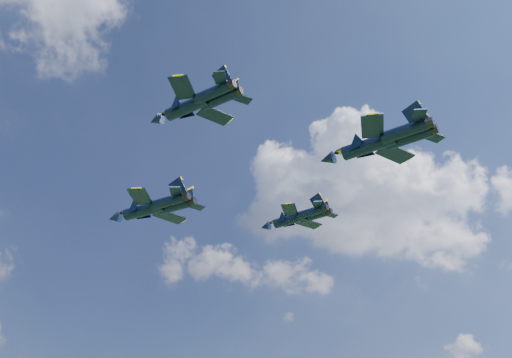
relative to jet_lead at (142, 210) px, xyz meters
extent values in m
cylinder|color=black|center=(0.22, -0.52, -0.08)|extent=(5.43, 9.46, 1.89)
cone|color=black|center=(-2.15, 5.10, -0.08)|extent=(2.71, 3.21, 1.79)
ellipsoid|color=brown|center=(-1.13, 2.67, 0.50)|extent=(2.12, 3.17, 0.86)
cube|color=black|center=(-2.45, -3.93, -0.08)|extent=(5.36, 5.35, 0.19)
cube|color=black|center=(4.53, -0.99, -0.08)|extent=(4.88, 2.81, 0.19)
cube|color=black|center=(0.69, -8.66, -0.08)|extent=(2.82, 2.95, 0.15)
cube|color=black|center=(5.73, -6.53, -0.08)|extent=(2.66, 1.80, 0.15)
cube|color=black|center=(1.81, -7.27, 1.39)|extent=(1.91, 2.61, 3.17)
cube|color=black|center=(3.95, -6.37, 1.39)|extent=(1.70, 3.11, 3.17)
cylinder|color=black|center=(-7.71, -24.38, 1.84)|extent=(3.99, 8.06, 1.59)
cone|color=black|center=(-9.31, -19.51, 1.84)|extent=(2.14, 2.65, 1.50)
ellipsoid|color=brown|center=(-8.62, -21.61, 2.33)|extent=(1.61, 2.67, 0.72)
cube|color=black|center=(-10.18, -27.06, 1.84)|extent=(4.59, 4.38, 0.16)
cube|color=black|center=(-4.13, -25.07, 1.84)|extent=(4.21, 2.57, 0.16)
cube|color=black|center=(-7.88, -31.23, 1.84)|extent=(2.43, 2.45, 0.12)
cube|color=black|center=(-3.51, -29.80, 1.84)|extent=(2.32, 1.67, 0.12)
cube|color=black|center=(-6.84, -30.15, 3.08)|extent=(1.42, 2.30, 2.66)
cube|color=black|center=(-5.00, -29.54, 3.08)|extent=(1.37, 2.64, 2.66)
cylinder|color=black|center=(21.89, -10.34, 1.30)|extent=(3.75, 7.95, 1.57)
cone|color=black|center=(20.44, -5.51, 1.30)|extent=(2.07, 2.59, 1.48)
ellipsoid|color=brown|center=(21.07, -7.59, 1.77)|extent=(1.53, 2.63, 0.71)
cube|color=black|center=(19.40, -12.91, 1.30)|extent=(4.54, 4.27, 0.16)
cube|color=black|center=(25.39, -11.11, 1.30)|extent=(4.19, 2.62, 0.16)
cube|color=black|center=(21.56, -17.07, 1.30)|extent=(2.40, 2.40, 0.12)
cube|color=black|center=(25.89, -15.77, 1.30)|extent=(2.30, 1.69, 0.12)
cube|color=black|center=(22.61, -16.03, 2.51)|extent=(1.35, 2.29, 2.62)
cube|color=black|center=(24.44, -15.48, 2.51)|extent=(1.33, 2.60, 2.62)
cylinder|color=black|center=(15.35, -33.01, 1.51)|extent=(4.74, 9.83, 1.94)
cone|color=black|center=(13.48, -27.05, 1.51)|extent=(2.58, 3.22, 1.83)
ellipsoid|color=brown|center=(14.29, -29.62, 2.10)|extent=(1.93, 3.25, 0.88)
cube|color=black|center=(12.29, -36.22, 1.51)|extent=(5.60, 5.31, 0.19)
cube|color=black|center=(19.69, -33.91, 1.51)|extent=(5.16, 3.19, 0.19)
cube|color=black|center=(15.02, -41.35, 1.51)|extent=(2.96, 2.97, 0.15)
cube|color=black|center=(20.37, -39.67, 1.51)|extent=(2.84, 2.06, 0.15)
cube|color=black|center=(16.31, -40.04, 3.02)|extent=(1.70, 2.82, 3.24)
cube|color=black|center=(18.57, -39.34, 3.02)|extent=(1.66, 3.21, 3.24)
camera|label=1|loc=(-36.22, -72.24, -40.60)|focal=40.00mm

